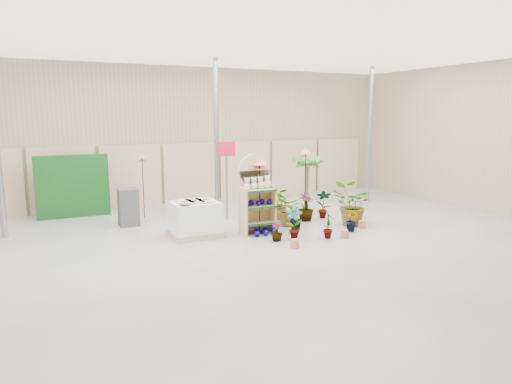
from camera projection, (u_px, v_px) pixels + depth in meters
room at (255, 146)px, 10.72m from camera, size 15.20×12.10×4.70m
display_shelf at (256, 197)px, 11.42m from camera, size 0.85×0.56×1.98m
teddy_bears at (258, 184)px, 11.29m from camera, size 0.73×0.19×0.31m
gazing_balls_shelf at (258, 203)px, 11.33m from camera, size 0.73×0.25×0.14m
gazing_balls_floor at (264, 232)px, 11.26m from camera, size 0.63×0.39×0.15m
pallet_stack at (196, 219)px, 11.11m from camera, size 1.22×1.02×0.89m
charcoal_planters at (128, 207)px, 12.17m from camera, size 0.50×0.50×1.00m
trellis_stock at (73, 186)px, 13.14m from camera, size 2.00×0.30×1.80m
offer_sign at (227, 164)px, 12.71m from camera, size 0.50×0.08×2.20m
bird_table_front at (260, 165)px, 11.25m from camera, size 0.34×0.34×1.86m
bird_table_right at (306, 154)px, 12.45m from camera, size 0.34×0.34×2.03m
bird_table_back at (142, 158)px, 12.93m from camera, size 0.34×0.34×1.87m
palm at (307, 162)px, 13.57m from camera, size 0.70×0.70×1.79m
potted_plant_0 at (294, 223)px, 10.87m from camera, size 0.50×0.46×0.78m
potted_plant_1 at (295, 218)px, 11.54m from camera, size 0.49×0.49×0.70m
potted_plant_2 at (288, 209)px, 12.13m from camera, size 0.89×0.97×0.91m
potted_plant_3 at (306, 207)px, 12.74m from camera, size 0.53×0.53×0.78m
potted_plant_4 at (323, 204)px, 13.07m from camera, size 0.53×0.49×0.83m
potted_plant_5 at (261, 213)px, 12.47m from camera, size 0.30×0.24×0.54m
potted_plant_6 at (278, 203)px, 12.96m from camera, size 1.08×1.09×0.92m
potted_plant_7 at (277, 231)px, 10.71m from camera, size 0.33×0.33×0.46m
potted_plant_8 at (328, 223)px, 10.92m from camera, size 0.42×0.47×0.74m
potted_plant_9 at (352, 220)px, 11.55m from camera, size 0.34×0.38×0.59m
potted_plant_10 at (350, 205)px, 12.16m from camera, size 1.35×1.32×1.13m
potted_plant_11 at (248, 206)px, 13.09m from camera, size 0.54×0.54×0.68m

